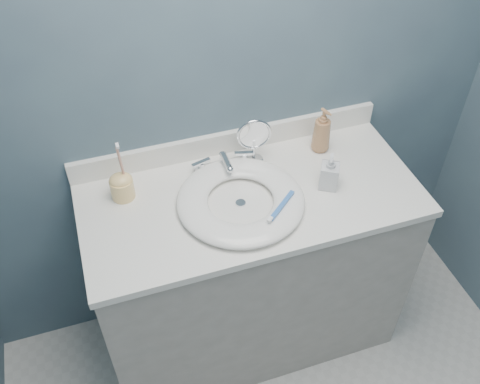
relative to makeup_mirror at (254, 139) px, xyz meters
name	(u,v)px	position (x,y,z in m)	size (l,w,h in m)	color
back_wall	(227,78)	(-0.07, 0.10, 0.21)	(2.20, 0.02, 2.40)	#425564
vanity_cabinet	(250,273)	(-0.07, -0.17, -0.56)	(1.20, 0.55, 0.85)	#AFA8A0
countertop	(251,198)	(-0.07, -0.17, -0.12)	(1.22, 0.57, 0.03)	white
backsplash	(229,142)	(-0.07, 0.09, -0.06)	(1.22, 0.02, 0.09)	white
basin	(241,200)	(-0.12, -0.20, -0.09)	(0.45, 0.45, 0.04)	white
drain	(241,203)	(-0.12, -0.20, -0.10)	(0.04, 0.04, 0.01)	silver
faucet	(224,163)	(-0.12, -0.01, -0.08)	(0.25, 0.13, 0.07)	silver
makeup_mirror	(254,139)	(0.00, 0.00, 0.00)	(0.13, 0.07, 0.19)	silver
soap_bottle_amber	(322,130)	(0.27, -0.01, -0.01)	(0.07, 0.07, 0.19)	#AA764C
soap_bottle_clear	(330,171)	(0.21, -0.21, -0.03)	(0.06, 0.07, 0.14)	silver
toothbrush_holder	(122,185)	(-0.50, -0.04, -0.05)	(0.08, 0.08, 0.24)	#FBD07D
toothbrush_lying	(281,207)	(-0.01, -0.30, -0.06)	(0.14, 0.12, 0.02)	#356BBC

